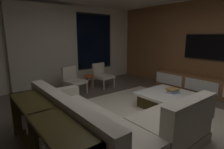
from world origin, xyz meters
name	(u,v)px	position (x,y,z in m)	size (l,w,h in m)	color
floor	(141,123)	(0.00, 0.00, 0.00)	(9.20, 9.20, 0.00)	#564C44
back_wall_with_window	(59,46)	(-0.06, 3.62, 1.34)	(6.60, 0.30, 2.70)	beige
media_wall	(217,47)	(3.06, 0.00, 1.35)	(0.12, 7.80, 2.70)	brown
area_rug	(156,120)	(0.35, -0.10, 0.01)	(3.20, 3.80, 0.01)	beige
sectional_couch	(108,126)	(-0.89, -0.11, 0.29)	(1.98, 2.50, 0.82)	#A49C8C
coffee_table	(168,100)	(1.06, 0.14, 0.19)	(1.16, 1.16, 0.36)	#362E12
book_stack_on_coffee_table	(173,91)	(1.18, 0.10, 0.41)	(0.28, 0.24, 0.10)	#8AB5D8
accent_chair_near_window	(102,74)	(0.90, 2.57, 0.43)	(0.62, 0.64, 0.78)	#B2ADA0
accent_chair_by_curtain	(73,79)	(-0.15, 2.54, 0.43)	(0.65, 0.67, 0.78)	#B2ADA0
side_stool	(89,78)	(0.40, 2.56, 0.37)	(0.32, 0.32, 0.46)	#BF4C1E
media_console	(206,86)	(2.77, 0.05, 0.25)	(0.46, 3.10, 0.52)	brown
mounted_tv	(206,47)	(2.95, 0.25, 1.35)	(0.05, 1.25, 0.72)	black
console_table_behind_couch	(45,134)	(-1.80, 0.02, 0.42)	(0.40, 2.10, 0.74)	#362E12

